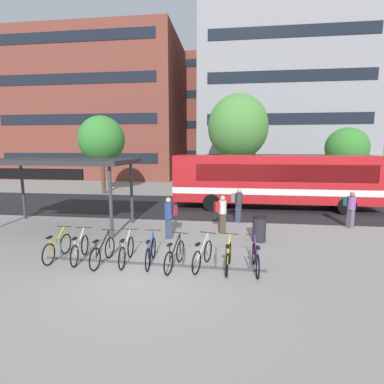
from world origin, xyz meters
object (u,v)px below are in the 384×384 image
Objects in this scene: parked_bicycle_white_1 at (80,249)px; street_tree_2 at (238,127)px; parked_bicycle_silver_6 at (203,256)px; commuter_grey_pack_3 at (238,203)px; street_tree_1 at (347,148)px; parked_bicycle_yellow_7 at (228,257)px; parked_bicycle_black_5 at (175,256)px; commuter_teal_pack_0 at (351,207)px; trash_bin at (259,229)px; city_bus at (274,179)px; parked_bicycle_yellow_0 at (58,248)px; commuter_red_pack_2 at (222,212)px; transit_shelter at (59,163)px; street_tree_0 at (102,140)px; parked_bicycle_silver_3 at (127,251)px; parked_bicycle_blue_4 at (151,253)px; parked_bicycle_purple_8 at (256,259)px; parked_bicycle_black_2 at (103,252)px; commuter_maroon_pack_1 at (169,215)px.

street_tree_2 reaches higher than parked_bicycle_white_1.
commuter_grey_pack_3 reaches higher than parked_bicycle_silver_6.
parked_bicycle_yellow_7 is at bearing -119.54° from street_tree_1.
commuter_teal_pack_0 is (7.20, 5.45, 0.59)m from parked_bicycle_black_5.
city_bus is at bearing 77.18° from trash_bin.
parked_bicycle_white_1 is (0.80, -0.03, 0.00)m from parked_bicycle_yellow_0.
transit_shelter is at bearing 158.26° from commuter_red_pack_2.
parked_bicycle_yellow_7 is 8.90m from transit_shelter.
parked_bicycle_silver_6 is 8.20m from transit_shelter.
street_tree_0 reaches higher than transit_shelter.
commuter_red_pack_2 reaches higher than parked_bicycle_yellow_0.
parked_bicycle_yellow_0 is 1.00× the size of parked_bicycle_yellow_7.
parked_bicycle_yellow_0 and parked_bicycle_silver_6 have the same top height.
parked_bicycle_silver_3 is 10.27m from commuter_teal_pack_0.
commuter_grey_pack_3 is (2.10, 5.80, 0.60)m from parked_bicycle_black_5.
parked_bicycle_blue_4 is 0.83m from parked_bicycle_black_5.
street_tree_1 reaches higher than parked_bicycle_purple_8.
parked_bicycle_white_1 is 0.99× the size of parked_bicycle_blue_4.
parked_bicycle_black_2 is at bearing 99.63° from parked_bicycle_black_5.
commuter_grey_pack_3 is at bearing -32.31° from parked_bicycle_blue_4.
trash_bin is (6.04, 2.73, 0.13)m from parked_bicycle_white_1.
commuter_teal_pack_0 is at bearing -61.63° from parked_bicycle_blue_4.
street_tree_2 reaches higher than parked_bicycle_black_2.
parked_bicycle_black_2 is at bearing -110.92° from parked_bicycle_white_1.
city_bus is 6.98× the size of parked_bicycle_yellow_0.
trash_bin reaches higher than parked_bicycle_yellow_0.
street_tree_0 is (-12.60, 4.18, 2.48)m from city_bus.
parked_bicycle_silver_3 is (-5.92, -9.17, -1.39)m from city_bus.
commuter_teal_pack_0 is 6.06m from commuter_red_pack_2.
parked_bicycle_blue_4 is 2.74m from commuter_maroon_pack_1.
parked_bicycle_black_5 is at bearing -103.41° from parked_bicycle_white_1.
parked_bicycle_yellow_7 is at bearing -86.96° from parked_bicycle_black_2.
street_tree_0 reaches higher than commuter_maroon_pack_1.
commuter_teal_pack_0 reaches higher than parked_bicycle_purple_8.
parked_bicycle_silver_3 and parked_bicycle_black_5 have the same top height.
transit_shelter is at bearing -26.82° from commuter_maroon_pack_1.
trash_bin is at bearing -58.45° from parked_bicycle_black_2.
parked_bicycle_purple_8 is 0.33× the size of street_tree_1.
street_tree_2 is at bearing 2.18° from parked_bicycle_yellow_7.
city_bus is 6.99× the size of parked_bicycle_yellow_7.
parked_bicycle_black_5 is at bearing -58.53° from street_tree_0.
parked_bicycle_blue_4 is (-5.12, -9.18, -1.39)m from city_bus.
parked_bicycle_yellow_0 is 1.05× the size of commuter_red_pack_2.
parked_bicycle_silver_6 is 0.97× the size of parked_bicycle_yellow_7.
parked_bicycle_yellow_0 is 0.80m from parked_bicycle_white_1.
commuter_red_pack_2 is (0.49, 3.74, 0.57)m from parked_bicycle_silver_6.
transit_shelter reaches higher than commuter_red_pack_2.
commuter_grey_pack_3 is at bearing -48.91° from parked_bicycle_yellow_0.
parked_bicycle_purple_8 is (-1.85, -9.28, -1.39)m from city_bus.
parked_bicycle_purple_8 is at bearing -117.40° from street_tree_1.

